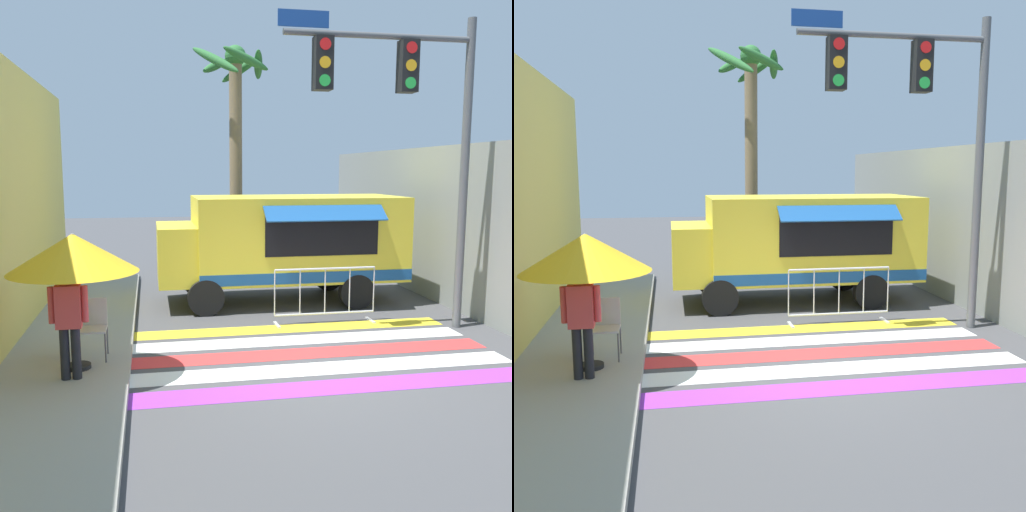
# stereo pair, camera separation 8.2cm
# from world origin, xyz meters

# --- Properties ---
(ground_plane) EXTENTS (60.00, 60.00, 0.00)m
(ground_plane) POSITION_xyz_m (0.00, 0.00, 0.00)
(ground_plane) COLOR #424244
(concrete_wall_right) EXTENTS (0.20, 16.00, 3.57)m
(concrete_wall_right) POSITION_xyz_m (4.13, 3.00, 1.78)
(concrete_wall_right) COLOR gray
(concrete_wall_right) RESTS_ON ground_plane
(crosswalk_painted) EXTENTS (6.40, 3.60, 0.01)m
(crosswalk_painted) POSITION_xyz_m (0.00, 0.82, 0.00)
(crosswalk_painted) COLOR purple
(crosswalk_painted) RESTS_ON ground_plane
(food_truck) EXTENTS (5.52, 2.68, 2.44)m
(food_truck) POSITION_xyz_m (0.45, 4.65, 1.43)
(food_truck) COLOR yellow
(food_truck) RESTS_ON ground_plane
(traffic_signal_pole) EXTENTS (3.68, 0.29, 5.74)m
(traffic_signal_pole) POSITION_xyz_m (2.19, 1.85, 4.12)
(traffic_signal_pole) COLOR #515456
(traffic_signal_pole) RESTS_ON ground_plane
(patio_umbrella) EXTENTS (1.84, 1.84, 1.99)m
(patio_umbrella) POSITION_xyz_m (-3.52, 0.33, 1.85)
(patio_umbrella) COLOR black
(patio_umbrella) RESTS_ON sidewalk_left
(folding_chair) EXTENTS (0.45, 0.45, 0.91)m
(folding_chair) POSITION_xyz_m (-3.36, 0.83, 0.70)
(folding_chair) COLOR #4C4C51
(folding_chair) RESTS_ON sidewalk_left
(vendor_person) EXTENTS (0.53, 0.21, 1.56)m
(vendor_person) POSITION_xyz_m (-3.57, -0.10, 1.02)
(vendor_person) COLOR black
(vendor_person) RESTS_ON sidewalk_left
(barricade_front) EXTENTS (2.07, 0.44, 1.12)m
(barricade_front) POSITION_xyz_m (0.93, 2.59, 0.56)
(barricade_front) COLOR #B7BABF
(barricade_front) RESTS_ON ground_plane
(palm_tree) EXTENTS (2.23, 2.34, 6.53)m
(palm_tree) POSITION_xyz_m (0.04, 8.54, 4.36)
(palm_tree) COLOR #7A664C
(palm_tree) RESTS_ON ground_plane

